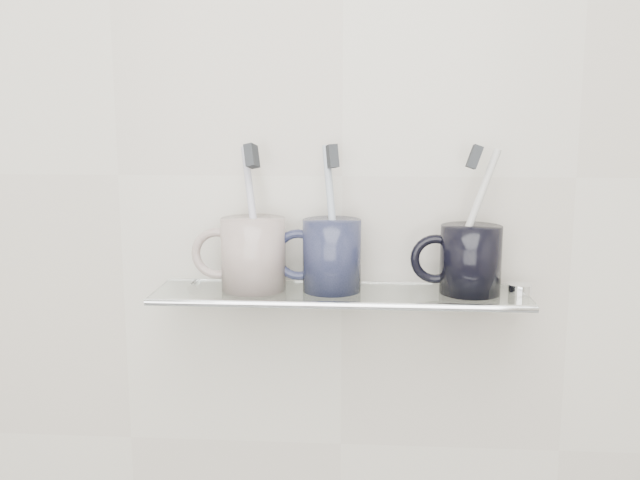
# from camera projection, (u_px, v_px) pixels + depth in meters

# --- Properties ---
(wall_back) EXTENTS (2.50, 0.00, 2.50)m
(wall_back) POSITION_uv_depth(u_px,v_px,m) (342.00, 176.00, 0.99)
(wall_back) COLOR beige
(wall_back) RESTS_ON ground
(shelf_glass) EXTENTS (0.50, 0.12, 0.01)m
(shelf_glass) POSITION_uv_depth(u_px,v_px,m) (340.00, 294.00, 0.96)
(shelf_glass) COLOR silver
(shelf_glass) RESTS_ON wall_back
(shelf_rail) EXTENTS (0.50, 0.01, 0.01)m
(shelf_rail) POSITION_uv_depth(u_px,v_px,m) (338.00, 305.00, 0.90)
(shelf_rail) COLOR silver
(shelf_rail) RESTS_ON shelf_glass
(bracket_left) EXTENTS (0.02, 0.03, 0.02)m
(bracket_left) POSITION_uv_depth(u_px,v_px,m) (195.00, 291.00, 1.02)
(bracket_left) COLOR silver
(bracket_left) RESTS_ON wall_back
(bracket_right) EXTENTS (0.02, 0.03, 0.02)m
(bracket_right) POSITION_uv_depth(u_px,v_px,m) (491.00, 296.00, 0.99)
(bracket_right) COLOR silver
(bracket_right) RESTS_ON wall_back
(mug_left) EXTENTS (0.11, 0.11, 0.10)m
(mug_left) POSITION_uv_depth(u_px,v_px,m) (253.00, 254.00, 0.96)
(mug_left) COLOR silver
(mug_left) RESTS_ON shelf_glass
(mug_left_handle) EXTENTS (0.07, 0.01, 0.07)m
(mug_left_handle) POSITION_uv_depth(u_px,v_px,m) (217.00, 253.00, 0.97)
(mug_left_handle) COLOR silver
(mug_left_handle) RESTS_ON mug_left
(toothbrush_left) EXTENTS (0.04, 0.06, 0.19)m
(toothbrush_left) POSITION_uv_depth(u_px,v_px,m) (253.00, 216.00, 0.95)
(toothbrush_left) COLOR #AEABC4
(toothbrush_left) RESTS_ON mug_left
(bristles_left) EXTENTS (0.02, 0.03, 0.04)m
(bristles_left) POSITION_uv_depth(u_px,v_px,m) (252.00, 156.00, 0.94)
(bristles_left) COLOR #26292C
(bristles_left) RESTS_ON toothbrush_left
(mug_center) EXTENTS (0.10, 0.10, 0.10)m
(mug_center) POSITION_uv_depth(u_px,v_px,m) (332.00, 255.00, 0.96)
(mug_center) COLOR black
(mug_center) RESTS_ON shelf_glass
(mug_center_handle) EXTENTS (0.07, 0.01, 0.07)m
(mug_center_handle) POSITION_uv_depth(u_px,v_px,m) (298.00, 255.00, 0.96)
(mug_center_handle) COLOR black
(mug_center_handle) RESTS_ON mug_center
(toothbrush_center) EXTENTS (0.03, 0.04, 0.19)m
(toothbrush_center) POSITION_uv_depth(u_px,v_px,m) (332.00, 217.00, 0.95)
(toothbrush_center) COLOR #9CB3C6
(toothbrush_center) RESTS_ON mug_center
(bristles_center) EXTENTS (0.02, 0.03, 0.03)m
(bristles_center) POSITION_uv_depth(u_px,v_px,m) (332.00, 156.00, 0.93)
(bristles_center) COLOR #26292C
(bristles_center) RESTS_ON toothbrush_center
(mug_right) EXTENTS (0.09, 0.09, 0.09)m
(mug_right) POSITION_uv_depth(u_px,v_px,m) (471.00, 260.00, 0.94)
(mug_right) COLOR black
(mug_right) RESTS_ON shelf_glass
(mug_right_handle) EXTENTS (0.07, 0.01, 0.07)m
(mug_right_handle) POSITION_uv_depth(u_px,v_px,m) (435.00, 259.00, 0.95)
(mug_right_handle) COLOR black
(mug_right_handle) RESTS_ON mug_right
(toothbrush_right) EXTENTS (0.07, 0.03, 0.18)m
(toothbrush_right) POSITION_uv_depth(u_px,v_px,m) (472.00, 218.00, 0.93)
(toothbrush_right) COLOR beige
(toothbrush_right) RESTS_ON mug_right
(bristles_right) EXTENTS (0.02, 0.02, 0.03)m
(bristles_right) POSITION_uv_depth(u_px,v_px,m) (474.00, 157.00, 0.92)
(bristles_right) COLOR #26292C
(bristles_right) RESTS_ON toothbrush_right
(chrome_cap) EXTENTS (0.03, 0.03, 0.01)m
(chrome_cap) POSITION_uv_depth(u_px,v_px,m) (520.00, 289.00, 0.95)
(chrome_cap) COLOR silver
(chrome_cap) RESTS_ON shelf_glass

